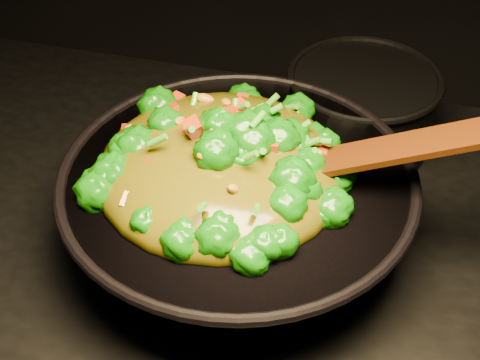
% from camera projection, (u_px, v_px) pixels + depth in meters
% --- Properties ---
extents(wok, '(0.40, 0.40, 0.11)m').
position_uv_depth(wok, '(238.00, 211.00, 0.78)').
color(wok, black).
rests_on(wok, stovetop).
extents(stir_fry, '(0.37, 0.37, 0.10)m').
position_uv_depth(stir_fry, '(220.00, 140.00, 0.71)').
color(stir_fry, '#126407').
rests_on(stir_fry, wok).
extents(spatula, '(0.27, 0.07, 0.11)m').
position_uv_depth(spatula, '(372.00, 153.00, 0.70)').
color(spatula, '#3E1B08').
rests_on(spatula, wok).
extents(back_pot, '(0.21, 0.21, 0.11)m').
position_uv_depth(back_pot, '(361.00, 109.00, 0.93)').
color(back_pot, black).
rests_on(back_pot, stovetop).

